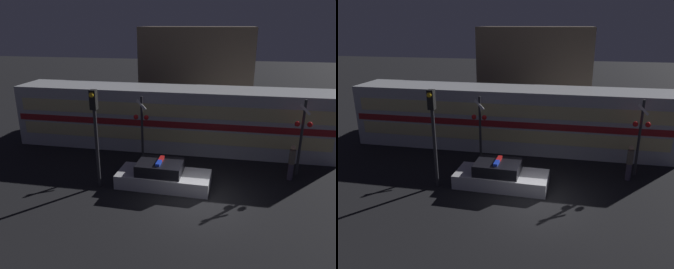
% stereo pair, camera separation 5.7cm
% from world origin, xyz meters
% --- Properties ---
extents(ground_plane, '(120.00, 120.00, 0.00)m').
position_xyz_m(ground_plane, '(0.00, 0.00, 0.00)').
color(ground_plane, black).
extents(train, '(19.58, 2.95, 3.82)m').
position_xyz_m(train, '(-2.51, 6.71, 1.91)').
color(train, '#B7BABF').
rests_on(train, ground_plane).
extents(police_car, '(4.55, 1.95, 1.36)m').
position_xyz_m(police_car, '(-1.93, 1.27, 0.50)').
color(police_car, silver).
rests_on(police_car, ground_plane).
extents(pedestrian, '(0.31, 0.31, 1.85)m').
position_xyz_m(pedestrian, '(4.30, 3.11, 0.95)').
color(pedestrian, '#3F384C').
rests_on(pedestrian, ground_plane).
extents(crossing_signal_near, '(0.86, 0.35, 4.04)m').
position_xyz_m(crossing_signal_near, '(4.73, 3.71, 2.33)').
color(crossing_signal_near, '#2D2D33').
rests_on(crossing_signal_near, ground_plane).
extents(crossing_signal_far, '(0.86, 0.35, 3.80)m').
position_xyz_m(crossing_signal_far, '(-3.69, 3.99, 2.21)').
color(crossing_signal_far, '#2D2D33').
rests_on(crossing_signal_far, ground_plane).
extents(traffic_light_corner, '(0.30, 0.46, 4.77)m').
position_xyz_m(traffic_light_corner, '(-4.96, 0.60, 3.11)').
color(traffic_light_corner, '#2D2D33').
rests_on(traffic_light_corner, ground_plane).
extents(building_left, '(9.15, 4.72, 7.32)m').
position_xyz_m(building_left, '(-1.80, 15.19, 3.66)').
color(building_left, brown).
rests_on(building_left, ground_plane).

